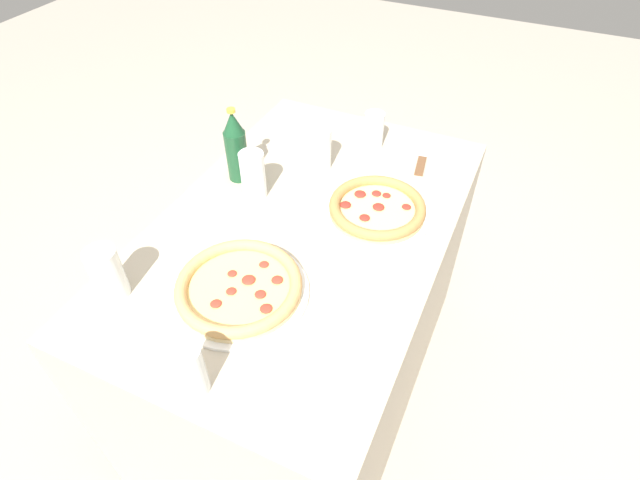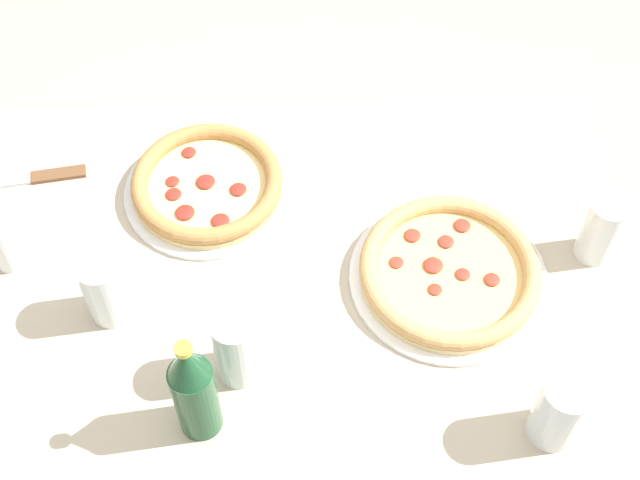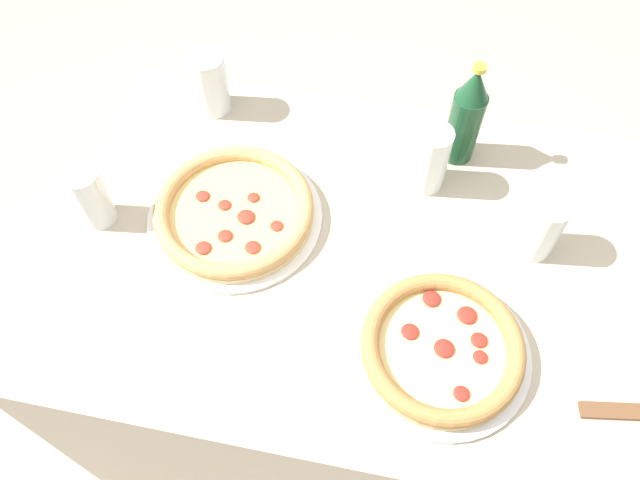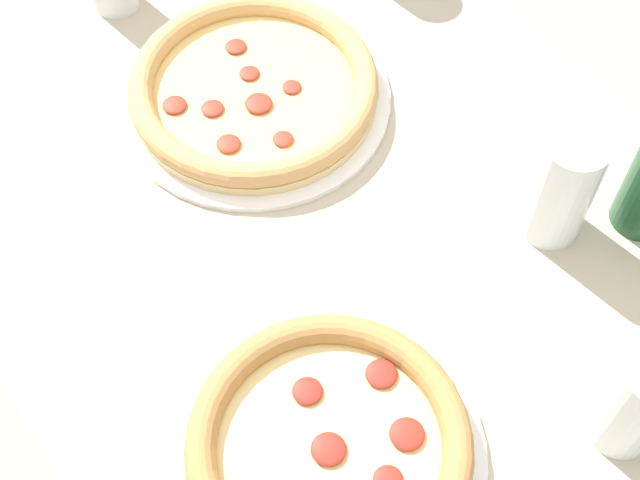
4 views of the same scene
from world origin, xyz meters
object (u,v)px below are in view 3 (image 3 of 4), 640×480
object	(u,v)px
glass_lemonade	(210,85)
beer_bottle	(466,116)
glass_mango_juice	(92,199)
glass_iced_tea	(429,162)
pizza_pepperoni	(442,348)
glass_red_wine	(540,228)
pizza_salami	(234,212)

from	to	relation	value
glass_lemonade	beer_bottle	size ratio (longest dim) A/B	0.59
glass_mango_juice	glass_iced_tea	bearing A→B (deg)	-161.08
pizza_pepperoni	beer_bottle	xyz separation A→B (m)	(0.01, -0.43, 0.09)
glass_mango_juice	glass_iced_tea	distance (m)	0.61
glass_mango_juice	beer_bottle	distance (m)	0.69
pizza_pepperoni	beer_bottle	bearing A→B (deg)	-88.94
glass_mango_juice	pizza_pepperoni	bearing A→B (deg)	167.15
glass_mango_juice	glass_lemonade	world-z (taller)	glass_lemonade
glass_mango_juice	glass_red_wine	size ratio (longest dim) A/B	0.99
pizza_salami	glass_mango_juice	bearing A→B (deg)	10.64
glass_iced_tea	beer_bottle	bearing A→B (deg)	-122.82
glass_lemonade	glass_iced_tea	bearing A→B (deg)	165.97
pizza_pepperoni	glass_iced_tea	world-z (taller)	glass_iced_tea
beer_bottle	pizza_pepperoni	bearing A→B (deg)	91.06
pizza_salami	glass_red_wine	xyz separation A→B (m)	(-0.54, -0.04, 0.04)
glass_iced_tea	beer_bottle	distance (m)	0.11
pizza_pepperoni	pizza_salami	bearing A→B (deg)	-25.86
pizza_pepperoni	glass_red_wine	bearing A→B (deg)	-121.07
pizza_salami	glass_iced_tea	distance (m)	0.37
glass_mango_juice	glass_iced_tea	size ratio (longest dim) A/B	0.91
pizza_pepperoni	glass_lemonade	world-z (taller)	glass_lemonade
glass_red_wine	glass_lemonade	bearing A→B (deg)	-18.76
pizza_pepperoni	glass_mango_juice	xyz separation A→B (m)	(0.64, -0.15, 0.04)
pizza_salami	glass_iced_tea	bearing A→B (deg)	-155.49
pizza_pepperoni	beer_bottle	size ratio (longest dim) A/B	1.30
glass_mango_juice	beer_bottle	xyz separation A→B (m)	(-0.63, -0.28, 0.05)
glass_lemonade	glass_mango_juice	bearing A→B (deg)	67.91
beer_bottle	glass_lemonade	bearing A→B (deg)	-3.31
glass_lemonade	beer_bottle	world-z (taller)	beer_bottle
pizza_salami	glass_iced_tea	world-z (taller)	glass_iced_tea
pizza_pepperoni	pizza_salami	xyz separation A→B (m)	(0.40, -0.19, -0.00)
glass_red_wine	beer_bottle	distance (m)	0.25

